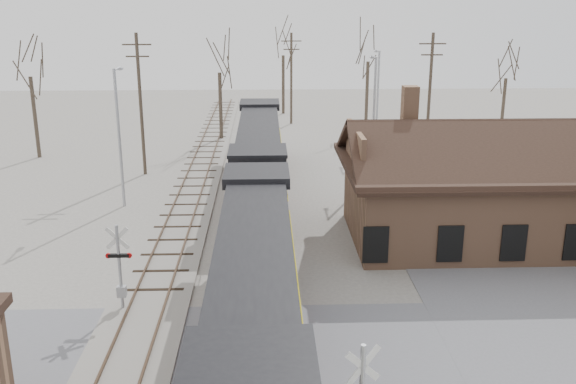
% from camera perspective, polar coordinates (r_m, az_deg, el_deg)
% --- Properties ---
extents(ground, '(140.00, 140.00, 0.00)m').
position_cam_1_polar(ground, '(23.17, -2.93, -15.19)').
color(ground, '#9F998F').
rests_on(ground, ground).
extents(road, '(60.00, 9.00, 0.03)m').
position_cam_1_polar(road, '(23.16, -2.93, -15.16)').
color(road, slate).
rests_on(road, ground).
extents(track_main, '(3.40, 90.00, 0.24)m').
position_cam_1_polar(track_main, '(36.73, -2.62, -2.57)').
color(track_main, '#9F998F').
rests_on(track_main, ground).
extents(track_siding, '(3.40, 90.00, 0.24)m').
position_cam_1_polar(track_siding, '(37.06, -9.60, -2.62)').
color(track_siding, '#9F998F').
rests_on(track_siding, ground).
extents(depot, '(15.20, 9.31, 7.90)m').
position_cam_1_polar(depot, '(35.10, 17.26, -0.25)').
color(depot, '#9C6D50').
rests_on(depot, ground).
extents(locomotive_lead, '(3.06, 20.50, 4.55)m').
position_cam_1_polar(locomotive_lead, '(22.07, -3.02, -9.81)').
color(locomotive_lead, black).
rests_on(locomotive_lead, ground).
extents(locomotive_trailing, '(3.06, 20.50, 4.31)m').
position_cam_1_polar(locomotive_trailing, '(41.68, -2.59, 3.14)').
color(locomotive_trailing, black).
rests_on(locomotive_trailing, ground).
extents(crossbuck_far, '(1.06, 0.28, 3.70)m').
position_cam_1_polar(crossbuck_far, '(26.89, -14.71, -6.76)').
color(crossbuck_far, '#A5A8AD').
rests_on(crossbuck_far, ground).
extents(streetlight_a, '(0.25, 2.04, 8.36)m').
position_cam_1_polar(streetlight_a, '(39.73, -14.77, 5.34)').
color(streetlight_a, '#A5A8AD').
rests_on(streetlight_a, ground).
extents(streetlight_b, '(0.25, 2.04, 8.47)m').
position_cam_1_polar(streetlight_b, '(45.20, 7.62, 7.17)').
color(streetlight_b, '#A5A8AD').
rests_on(streetlight_b, ground).
extents(streetlight_c, '(0.25, 2.04, 8.14)m').
position_cam_1_polar(streetlight_c, '(54.70, 7.95, 8.66)').
color(streetlight_c, '#A5A8AD').
rests_on(streetlight_c, ground).
extents(utility_pole_a, '(2.00, 0.24, 10.01)m').
position_cam_1_polar(utility_pole_a, '(46.67, -12.97, 7.77)').
color(utility_pole_a, '#382D23').
rests_on(utility_pole_a, ground).
extents(utility_pole_b, '(2.00, 0.24, 9.00)m').
position_cam_1_polar(utility_pole_b, '(64.86, 0.29, 10.20)').
color(utility_pole_b, '#382D23').
rests_on(utility_pole_b, ground).
extents(utility_pole_c, '(2.00, 0.24, 9.85)m').
position_cam_1_polar(utility_pole_c, '(49.79, 12.45, 8.26)').
color(utility_pole_c, '#382D23').
rests_on(utility_pole_c, ground).
extents(tree_a, '(4.28, 4.28, 10.49)m').
position_cam_1_polar(tree_a, '(54.15, -22.05, 10.59)').
color(tree_a, '#382D23').
rests_on(tree_a, ground).
extents(tree_b, '(3.99, 3.99, 9.77)m').
position_cam_1_polar(tree_b, '(57.42, -6.14, 11.47)').
color(tree_b, '#382D23').
rests_on(tree_b, ground).
extents(tree_c, '(4.21, 4.21, 10.32)m').
position_cam_1_polar(tree_c, '(70.52, -0.43, 12.88)').
color(tree_c, '#382D23').
rests_on(tree_c, ground).
extents(tree_d, '(4.31, 4.31, 10.56)m').
position_cam_1_polar(tree_d, '(62.48, 7.16, 12.40)').
color(tree_d, '#382D23').
rests_on(tree_d, ground).
extents(tree_e, '(3.52, 3.52, 8.63)m').
position_cam_1_polar(tree_e, '(62.04, 18.88, 10.32)').
color(tree_e, '#382D23').
rests_on(tree_e, ground).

